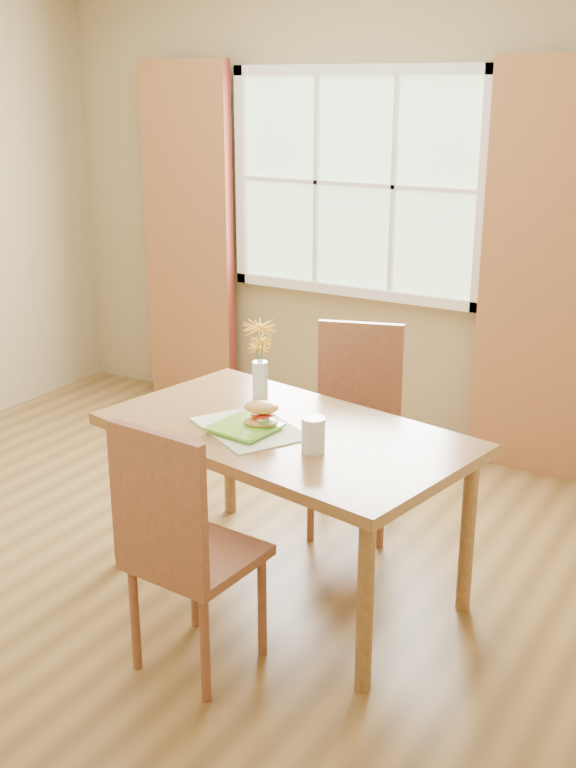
% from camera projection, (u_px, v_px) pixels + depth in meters
% --- Properties ---
extents(room, '(4.24, 3.84, 2.74)m').
position_uv_depth(room, '(153.00, 263.00, 3.74)').
color(room, brown).
rests_on(room, ground).
extents(window, '(1.62, 0.06, 1.32)m').
position_uv_depth(window, '(355.00, 184.00, 5.21)').
color(window, '#ABD09D').
rests_on(window, room).
extents(curtain_left, '(0.65, 0.08, 2.20)m').
position_uv_depth(curtain_left, '(189.00, 238.00, 5.82)').
color(curtain_left, maroon).
rests_on(curtain_left, room).
extents(curtain_right, '(0.65, 0.08, 2.20)m').
position_uv_depth(curtain_right, '(542.00, 276.00, 4.71)').
color(curtain_right, maroon).
rests_on(curtain_right, room).
extents(dining_table, '(1.62, 1.10, 0.73)m').
position_uv_depth(dining_table, '(285.00, 445.00, 3.68)').
color(dining_table, olive).
rests_on(dining_table, room).
extents(chair_near, '(0.44, 0.44, 0.99)m').
position_uv_depth(chair_near, '(180.00, 541.00, 3.14)').
color(chair_near, brown).
rests_on(chair_near, room).
extents(chair_far, '(0.51, 0.51, 0.98)m').
position_uv_depth(chair_far, '(356.00, 418.00, 4.30)').
color(chair_far, brown).
rests_on(chair_far, room).
extents(placemat, '(0.55, 0.51, 0.01)m').
position_uv_depth(placemat, '(249.00, 428.00, 3.64)').
color(placemat, beige).
rests_on(placemat, dining_table).
extents(plate, '(0.26, 0.26, 0.01)m').
position_uv_depth(plate, '(245.00, 429.00, 3.61)').
color(plate, '#6CBE2F').
rests_on(plate, placemat).
extents(croissant_sandwich, '(0.17, 0.14, 0.11)m').
position_uv_depth(croissant_sandwich, '(261.00, 414.00, 3.61)').
color(croissant_sandwich, '#EABB4F').
rests_on(croissant_sandwich, plate).
extents(water_glass, '(0.09, 0.09, 0.14)m').
position_uv_depth(water_glass, '(313.00, 436.00, 3.40)').
color(water_glass, silver).
rests_on(water_glass, dining_table).
extents(flower_vase, '(0.14, 0.14, 0.36)m').
position_uv_depth(flower_vase, '(260.00, 353.00, 3.92)').
color(flower_vase, silver).
rests_on(flower_vase, dining_table).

